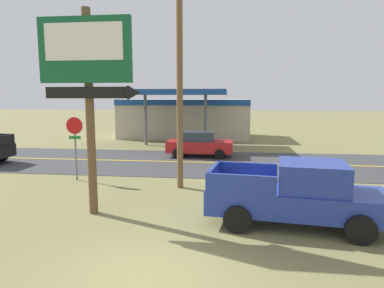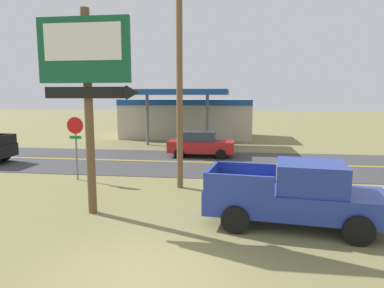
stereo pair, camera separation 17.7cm
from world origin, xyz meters
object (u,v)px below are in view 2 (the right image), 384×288
Objects in this scene: pickup_blue_parked_on_lawn at (296,195)px; car_red_mid_lane at (201,144)px; motel_sign at (87,74)px; utility_pole at (179,62)px; gas_station at (187,117)px; stop_sign at (76,137)px.

pickup_blue_parked_on_lawn is 12.21m from car_red_mid_lane.
utility_pole is at bearing 57.95° from motel_sign.
gas_station is 2.22× the size of pickup_blue_parked_on_lawn.
utility_pole reaches higher than gas_station.
utility_pole is 8.83m from car_red_mid_lane.
motel_sign reaches higher than gas_station.
motel_sign is 21.97m from gas_station.
stop_sign reaches higher than car_red_mid_lane.
motel_sign is at bearing -122.05° from utility_pole.
motel_sign is 4.39m from utility_pole.
pickup_blue_parked_on_lawn is at bearing -42.83° from utility_pole.
gas_station is at bearing 102.94° from car_red_mid_lane.
pickup_blue_parked_on_lawn is at bearing -1.67° from motel_sign.
motel_sign is at bearing 178.33° from pickup_blue_parked_on_lawn.
gas_station is at bearing 81.42° from stop_sign.
motel_sign is 1.57× the size of car_red_mid_lane.
gas_station reaches higher than car_red_mid_lane.
car_red_mid_lane is at bearing 89.59° from utility_pole.
motel_sign is 5.73m from stop_sign.
motel_sign is 2.23× the size of stop_sign.
gas_station is at bearing 106.51° from pickup_blue_parked_on_lawn.
gas_station is at bearing 90.16° from motel_sign.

